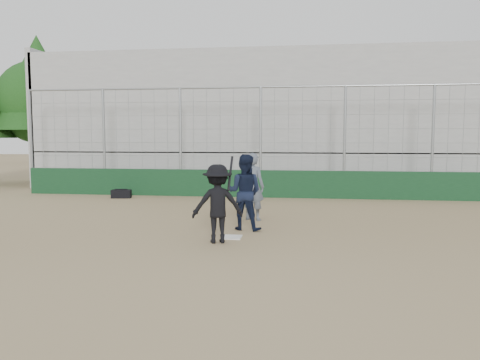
# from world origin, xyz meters

# --- Properties ---
(ground) EXTENTS (90.00, 90.00, 0.00)m
(ground) POSITION_xyz_m (0.00, 0.00, 0.00)
(ground) COLOR brown
(ground) RESTS_ON ground
(home_plate) EXTENTS (0.44, 0.44, 0.02)m
(home_plate) POSITION_xyz_m (0.00, 0.00, 0.01)
(home_plate) COLOR white
(home_plate) RESTS_ON ground
(backstop) EXTENTS (18.10, 0.25, 4.04)m
(backstop) POSITION_xyz_m (0.00, 7.00, 0.96)
(backstop) COLOR #103219
(backstop) RESTS_ON ground
(bleachers) EXTENTS (20.25, 6.70, 6.98)m
(bleachers) POSITION_xyz_m (0.00, 11.95, 2.92)
(bleachers) COLOR #969696
(bleachers) RESTS_ON ground
(tree_left) EXTENTS (4.48, 4.48, 7.00)m
(tree_left) POSITION_xyz_m (-11.00, 11.00, 4.39)
(tree_left) COLOR #361F13
(tree_left) RESTS_ON ground
(batter_at_plate) EXTENTS (1.19, 0.87, 1.81)m
(batter_at_plate) POSITION_xyz_m (-0.22, -0.49, 0.83)
(batter_at_plate) COLOR black
(batter_at_plate) RESTS_ON ground
(catcher_crouched) EXTENTS (1.03, 0.90, 1.22)m
(catcher_crouched) POSITION_xyz_m (0.17, 0.89, 0.61)
(catcher_crouched) COLOR black
(catcher_crouched) RESTS_ON ground
(umpire) EXTENTS (0.77, 0.64, 1.62)m
(umpire) POSITION_xyz_m (0.23, 2.24, 0.81)
(umpire) COLOR #515A67
(umpire) RESTS_ON ground
(equipment_bag) EXTENTS (0.73, 0.39, 0.34)m
(equipment_bag) POSITION_xyz_m (-4.98, 6.06, 0.15)
(equipment_bag) COLOR black
(equipment_bag) RESTS_ON ground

